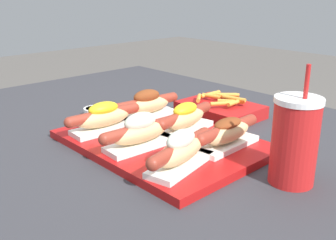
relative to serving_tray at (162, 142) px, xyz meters
The scene contains 10 objects.
serving_tray is the anchor object (origin of this frame).
hot_dog_0 0.15m from the serving_tray, 152.67° to the right, with size 0.07×0.20×0.07m.
hot_dog_1 0.08m from the serving_tray, 83.45° to the right, with size 0.07×0.20×0.08m.
hot_dog_2 0.16m from the serving_tray, 28.71° to the right, with size 0.09×0.20×0.08m.
hot_dog_3 0.17m from the serving_tray, 151.96° to the left, with size 0.07×0.20×0.08m.
hot_dog_4 0.08m from the serving_tray, 86.38° to the left, with size 0.08×0.20×0.07m.
hot_dog_5 0.16m from the serving_tray, 27.38° to the left, with size 0.07×0.20×0.06m.
sauce_bowl 0.28m from the serving_tray, behind, with size 0.07×0.07×0.03m.
drink_cup 0.31m from the serving_tray, 11.01° to the left, with size 0.09×0.09×0.22m.
fries_basket 0.28m from the serving_tray, 101.46° to the left, with size 0.22×0.16×0.06m.
Camera 1 is at (0.68, -0.58, 1.10)m, focal length 42.00 mm.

